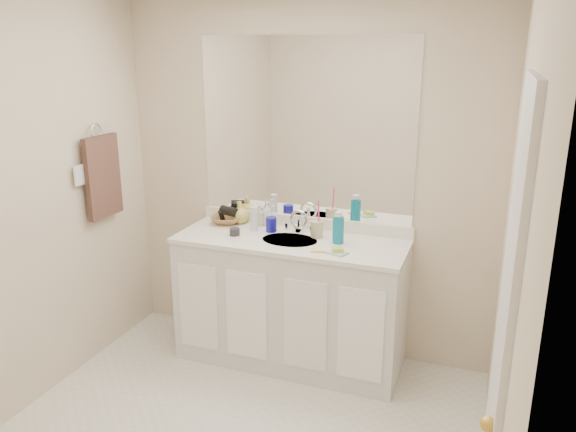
% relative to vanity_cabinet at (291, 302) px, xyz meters
% --- Properties ---
extents(wall_back, '(2.60, 0.02, 2.40)m').
position_rel_vanity_cabinet_xyz_m(wall_back, '(0.00, 0.28, 0.77)').
color(wall_back, beige).
rests_on(wall_back, floor).
extents(wall_left, '(0.02, 2.60, 2.40)m').
position_rel_vanity_cabinet_xyz_m(wall_left, '(-1.30, -1.02, 0.77)').
color(wall_left, beige).
rests_on(wall_left, floor).
extents(wall_right, '(0.02, 2.60, 2.40)m').
position_rel_vanity_cabinet_xyz_m(wall_right, '(1.30, -1.02, 0.77)').
color(wall_right, beige).
rests_on(wall_right, floor).
extents(vanity_cabinet, '(1.50, 0.55, 0.85)m').
position_rel_vanity_cabinet_xyz_m(vanity_cabinet, '(0.00, 0.00, 0.00)').
color(vanity_cabinet, silver).
rests_on(vanity_cabinet, floor).
extents(countertop, '(1.52, 0.57, 0.03)m').
position_rel_vanity_cabinet_xyz_m(countertop, '(0.00, 0.00, 0.44)').
color(countertop, white).
rests_on(countertop, vanity_cabinet).
extents(backsplash, '(1.52, 0.03, 0.08)m').
position_rel_vanity_cabinet_xyz_m(backsplash, '(0.00, 0.26, 0.50)').
color(backsplash, white).
rests_on(backsplash, countertop).
extents(sink_basin, '(0.37, 0.37, 0.02)m').
position_rel_vanity_cabinet_xyz_m(sink_basin, '(0.00, -0.02, 0.44)').
color(sink_basin, beige).
rests_on(sink_basin, countertop).
extents(faucet, '(0.02, 0.02, 0.11)m').
position_rel_vanity_cabinet_xyz_m(faucet, '(0.00, 0.16, 0.51)').
color(faucet, silver).
rests_on(faucet, countertop).
extents(mirror, '(1.48, 0.01, 1.20)m').
position_rel_vanity_cabinet_xyz_m(mirror, '(0.00, 0.27, 1.14)').
color(mirror, white).
rests_on(mirror, wall_back).
extents(blue_mug, '(0.07, 0.07, 0.10)m').
position_rel_vanity_cabinet_xyz_m(blue_mug, '(-0.18, 0.10, 0.51)').
color(blue_mug, '#14148E').
rests_on(blue_mug, countertop).
extents(tan_cup, '(0.09, 0.09, 0.11)m').
position_rel_vanity_cabinet_xyz_m(tan_cup, '(0.15, 0.09, 0.51)').
color(tan_cup, '#C5B48A').
rests_on(tan_cup, countertop).
extents(toothbrush, '(0.02, 0.04, 0.22)m').
position_rel_vanity_cabinet_xyz_m(toothbrush, '(0.16, 0.09, 0.60)').
color(toothbrush, '#E63C74').
rests_on(toothbrush, tan_cup).
extents(mouthwash_bottle, '(0.08, 0.08, 0.17)m').
position_rel_vanity_cabinet_xyz_m(mouthwash_bottle, '(0.31, 0.03, 0.54)').
color(mouthwash_bottle, '#0C7593').
rests_on(mouthwash_bottle, countertop).
extents(soap_dish, '(0.13, 0.12, 0.01)m').
position_rel_vanity_cabinet_xyz_m(soap_dish, '(0.36, -0.16, 0.46)').
color(soap_dish, silver).
rests_on(soap_dish, countertop).
extents(green_soap, '(0.08, 0.07, 0.02)m').
position_rel_vanity_cabinet_xyz_m(green_soap, '(0.36, -0.16, 0.48)').
color(green_soap, '#97DB35').
rests_on(green_soap, soap_dish).
extents(orange_comb, '(0.13, 0.06, 0.01)m').
position_rel_vanity_cabinet_xyz_m(orange_comb, '(0.26, -0.17, 0.46)').
color(orange_comb, orange).
rests_on(orange_comb, countertop).
extents(dark_jar, '(0.07, 0.07, 0.05)m').
position_rel_vanity_cabinet_xyz_m(dark_jar, '(-0.38, -0.06, 0.48)').
color(dark_jar, '#242428').
rests_on(dark_jar, countertop).
extents(extra_white_bottle, '(0.06, 0.06, 0.17)m').
position_rel_vanity_cabinet_xyz_m(extra_white_bottle, '(-0.30, 0.08, 0.54)').
color(extra_white_bottle, silver).
rests_on(extra_white_bottle, countertop).
extents(soap_bottle_white, '(0.08, 0.08, 0.17)m').
position_rel_vanity_cabinet_xyz_m(soap_bottle_white, '(-0.26, 0.22, 0.54)').
color(soap_bottle_white, white).
rests_on(soap_bottle_white, countertop).
extents(soap_bottle_cream, '(0.07, 0.07, 0.15)m').
position_rel_vanity_cabinet_xyz_m(soap_bottle_cream, '(-0.31, 0.20, 0.53)').
color(soap_bottle_cream, beige).
rests_on(soap_bottle_cream, countertop).
extents(soap_bottle_yellow, '(0.16, 0.16, 0.16)m').
position_rel_vanity_cabinet_xyz_m(soap_bottle_yellow, '(-0.46, 0.20, 0.53)').
color(soap_bottle_yellow, '#CFBE50').
rests_on(soap_bottle_yellow, countertop).
extents(wicker_basket, '(0.27, 0.27, 0.05)m').
position_rel_vanity_cabinet_xyz_m(wicker_basket, '(-0.55, 0.17, 0.48)').
color(wicker_basket, brown).
rests_on(wicker_basket, countertop).
extents(hair_dryer, '(0.15, 0.11, 0.07)m').
position_rel_vanity_cabinet_xyz_m(hair_dryer, '(-0.53, 0.17, 0.54)').
color(hair_dryer, black).
rests_on(hair_dryer, wicker_basket).
extents(towel_ring, '(0.01, 0.11, 0.11)m').
position_rel_vanity_cabinet_xyz_m(towel_ring, '(-1.27, -0.25, 1.12)').
color(towel_ring, silver).
rests_on(towel_ring, wall_left).
extents(hand_towel, '(0.04, 0.32, 0.55)m').
position_rel_vanity_cabinet_xyz_m(hand_towel, '(-1.25, -0.25, 0.82)').
color(hand_towel, black).
rests_on(hand_towel, towel_ring).
extents(switch_plate, '(0.01, 0.08, 0.13)m').
position_rel_vanity_cabinet_xyz_m(switch_plate, '(-1.27, -0.45, 0.88)').
color(switch_plate, silver).
rests_on(switch_plate, wall_left).
extents(door, '(0.02, 0.82, 2.00)m').
position_rel_vanity_cabinet_xyz_m(door, '(1.29, -1.32, 0.57)').
color(door, silver).
rests_on(door, floor).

